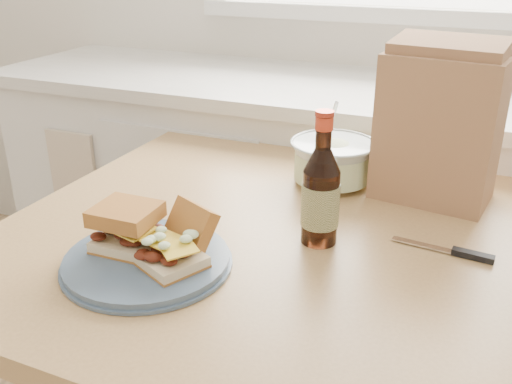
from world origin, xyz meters
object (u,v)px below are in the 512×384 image
at_px(plate, 147,261).
at_px(paper_bag, 439,129).
at_px(dining_table, 258,279).
at_px(coleslaw_bowl, 332,163).
at_px(beer_bottle, 321,195).

height_order(plate, paper_bag, paper_bag).
bearing_deg(paper_bag, plate, -121.93).
xyz_separation_m(dining_table, coleslaw_bowl, (0.07, 0.28, 0.17)).
bearing_deg(coleslaw_bowl, paper_bag, 2.92).
distance_m(beer_bottle, paper_bag, 0.34).
relative_size(plate, paper_bag, 0.92).
distance_m(dining_table, beer_bottle, 0.25).
height_order(dining_table, plate, plate).
height_order(beer_bottle, paper_bag, paper_bag).
bearing_deg(dining_table, paper_bag, 45.20).
distance_m(plate, paper_bag, 0.67).
xyz_separation_m(dining_table, beer_bottle, (0.13, -0.01, 0.22)).
bearing_deg(plate, dining_table, 59.09).
bearing_deg(paper_bag, dining_table, -127.47).
bearing_deg(coleslaw_bowl, beer_bottle, -79.17).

